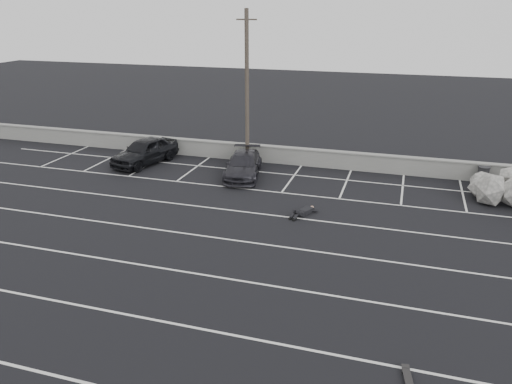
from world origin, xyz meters
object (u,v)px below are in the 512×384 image
(car_left, at_px, (145,151))
(utility_pole, at_px, (247,89))
(car_right, at_px, (243,165))
(skateboard, at_px, (408,379))
(person, at_px, (306,209))
(trash_bin, at_px, (483,175))

(car_left, xyz_separation_m, utility_pole, (6.03, 1.70, 3.76))
(car_right, bearing_deg, skateboard, -68.52)
(person, bearing_deg, trash_bin, 63.73)
(car_left, distance_m, skateboard, 21.80)
(person, bearing_deg, utility_pole, 151.83)
(utility_pole, height_order, trash_bin, utility_pole)
(utility_pole, bearing_deg, car_left, -164.21)
(car_right, xyz_separation_m, trash_bin, (12.86, 2.64, -0.16))
(car_right, height_order, utility_pole, utility_pole)
(person, bearing_deg, car_left, -179.26)
(utility_pole, relative_size, person, 3.80)
(utility_pole, height_order, person, utility_pole)
(car_left, distance_m, utility_pole, 7.31)
(car_left, xyz_separation_m, skateboard, (15.83, -14.96, -0.72))
(car_left, height_order, utility_pole, utility_pole)
(car_left, height_order, trash_bin, car_left)
(trash_bin, bearing_deg, skateboard, -101.69)
(car_left, distance_m, car_right, 6.53)
(car_right, bearing_deg, person, -54.56)
(person, bearing_deg, skateboard, -40.59)
(trash_bin, xyz_separation_m, skateboard, (-3.53, -17.07, -0.42))
(utility_pole, distance_m, trash_bin, 13.95)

